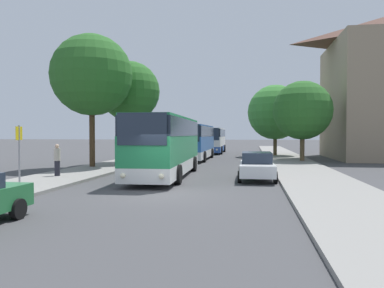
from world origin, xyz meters
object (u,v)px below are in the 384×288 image
pedestrian_waiting_near (57,160)px  tree_left_near (92,75)px  parked_car_right_near (257,166)px  bus_stop_sign (19,149)px  tree_left_far (130,92)px  bus_rear (213,140)px  bus_front (166,145)px  tree_right_mid (275,112)px  bus_middle (196,141)px  tree_right_near (302,110)px

pedestrian_waiting_near → tree_left_near: tree_left_near is taller
parked_car_right_near → bus_stop_sign: bearing=27.7°
pedestrian_waiting_near → tree_left_far: (0.93, 10.07, 4.96)m
bus_rear → bus_stop_sign: 34.49m
bus_front → parked_car_right_near: bus_front is taller
bus_front → parked_car_right_near: size_ratio=2.47×
tree_left_far → tree_right_mid: bearing=45.4°
parked_car_right_near → pedestrian_waiting_near: size_ratio=2.56×
bus_middle → tree_left_far: tree_left_far is taller
bus_front → bus_middle: (-0.40, 14.52, -0.07)m
tree_right_near → bus_front: bearing=-126.6°
bus_stop_sign → tree_left_near: tree_left_near is taller
pedestrian_waiting_near → tree_right_near: tree_right_near is taller
parked_car_right_near → tree_right_near: (4.14, 13.36, 3.82)m
bus_middle → tree_left_near: bearing=-120.6°
pedestrian_waiting_near → tree_right_near: (15.28, 14.51, 3.54)m
bus_stop_sign → pedestrian_waiting_near: (-0.68, 4.50, -0.79)m
bus_rear → pedestrian_waiting_near: 30.18m
tree_left_far → tree_right_mid: tree_left_far is taller
bus_front → tree_right_near: 15.99m
bus_rear → tree_left_far: (-4.91, -19.53, 4.27)m
tree_left_near → tree_left_far: 4.34m
tree_left_far → bus_rear: bearing=75.9°
bus_stop_sign → pedestrian_waiting_near: bearing=98.6°
bus_rear → bus_front: bearing=-90.7°
bus_rear → bus_middle: bearing=-92.3°
bus_middle → pedestrian_waiting_near: (-5.49, -16.38, -0.73)m
bus_rear → bus_stop_sign: size_ratio=3.89×
bus_middle → bus_rear: (0.35, 13.22, -0.05)m
bus_middle → parked_car_right_near: size_ratio=2.36×
bus_middle → tree_left_far: (-4.56, -6.31, 4.23)m
tree_right_near → tree_right_mid: size_ratio=0.90×
tree_left_near → tree_right_near: 18.12m
bus_middle → bus_stop_sign: (-4.80, -20.88, 0.06)m
tree_left_near → tree_right_near: size_ratio=1.36×
bus_stop_sign → tree_right_mid: (12.76, 27.27, 3.08)m
bus_middle → tree_right_near: tree_right_near is taller
pedestrian_waiting_near → bus_rear: bearing=141.8°
tree_right_mid → bus_front: bearing=-109.9°
bus_middle → bus_rear: bearing=88.5°
tree_left_far → tree_right_near: (14.36, 4.43, -1.42)m
bus_rear → tree_right_near: size_ratio=1.52×
bus_middle → parked_car_right_near: bearing=-69.6°
parked_car_right_near → tree_right_mid: size_ratio=0.59×
pedestrian_waiting_near → tree_left_far: size_ratio=0.22×
bus_front → bus_middle: 14.52m
bus_rear → tree_right_mid: tree_right_mid is taller
tree_right_near → pedestrian_waiting_near: bearing=-136.5°
bus_stop_sign → tree_left_far: bearing=89.0°
bus_middle → bus_stop_sign: 21.43m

